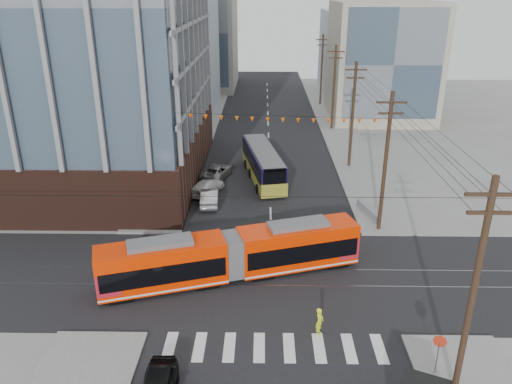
% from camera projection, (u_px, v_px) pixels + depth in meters
% --- Properties ---
extents(ground, '(160.00, 160.00, 0.00)m').
position_uv_depth(ground, '(273.00, 314.00, 29.40)').
color(ground, slate).
extents(office_building, '(30.00, 25.00, 28.60)m').
position_uv_depth(office_building, '(30.00, 28.00, 45.50)').
color(office_building, '#381E16').
rests_on(office_building, ground).
extents(bg_bldg_nw_near, '(18.00, 16.00, 18.00)m').
position_uv_depth(bg_bldg_nw_near, '(154.00, 50.00, 74.25)').
color(bg_bldg_nw_near, '#8C99A5').
rests_on(bg_bldg_nw_near, ground).
extents(bg_bldg_ne_near, '(14.00, 14.00, 16.00)m').
position_uv_depth(bg_bldg_ne_near, '(382.00, 62.00, 70.45)').
color(bg_bldg_ne_near, gray).
rests_on(bg_bldg_ne_near, ground).
extents(bg_bldg_nw_far, '(16.00, 18.00, 20.00)m').
position_uv_depth(bg_bldg_nw_far, '(192.00, 32.00, 92.30)').
color(bg_bldg_nw_far, gray).
rests_on(bg_bldg_nw_far, ground).
extents(bg_bldg_ne_far, '(16.00, 16.00, 14.00)m').
position_uv_depth(bg_bldg_ne_far, '(368.00, 52.00, 89.29)').
color(bg_bldg_ne_far, '#8C99A5').
rests_on(bg_bldg_ne_far, ground).
extents(utility_pole_near, '(0.30, 0.30, 11.00)m').
position_uv_depth(utility_pole_near, '(473.00, 294.00, 21.63)').
color(utility_pole_near, black).
rests_on(utility_pole_near, ground).
extents(utility_pole_far, '(0.30, 0.30, 11.00)m').
position_uv_depth(utility_pole_far, '(322.00, 71.00, 78.91)').
color(utility_pole_far, black).
rests_on(utility_pole_far, ground).
extents(streetcar, '(17.05, 7.43, 3.30)m').
position_uv_depth(streetcar, '(232.00, 255.00, 32.44)').
color(streetcar, '#EA2900').
rests_on(streetcar, ground).
extents(city_bus, '(4.52, 11.54, 3.20)m').
position_uv_depth(city_bus, '(263.00, 164.00, 49.36)').
color(city_bus, black).
rests_on(city_bus, ground).
extents(parked_car_silver, '(1.71, 4.35, 1.41)m').
position_uv_depth(parked_car_silver, '(210.00, 197.00, 43.90)').
color(parked_car_silver, '#AFAFAF').
rests_on(parked_car_silver, ground).
extents(parked_car_white, '(3.36, 4.83, 1.30)m').
position_uv_depth(parked_car_white, '(207.00, 187.00, 46.24)').
color(parked_car_white, silver).
rests_on(parked_car_white, ground).
extents(parked_car_grey, '(3.48, 5.33, 1.36)m').
position_uv_depth(parked_car_grey, '(217.00, 171.00, 50.00)').
color(parked_car_grey, slate).
rests_on(parked_car_grey, ground).
extents(pedestrian, '(0.62, 0.73, 1.69)m').
position_uv_depth(pedestrian, '(319.00, 322.00, 27.33)').
color(pedestrian, '#D5EC21').
rests_on(pedestrian, ground).
extents(stop_sign, '(0.84, 0.84, 2.21)m').
position_uv_depth(stop_sign, '(437.00, 357.00, 24.37)').
color(stop_sign, '#B72A15').
rests_on(stop_sign, ground).
extents(jersey_barrier, '(1.85, 3.89, 0.76)m').
position_uv_depth(jersey_barrier, '(370.00, 212.00, 41.78)').
color(jersey_barrier, gray).
rests_on(jersey_barrier, ground).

